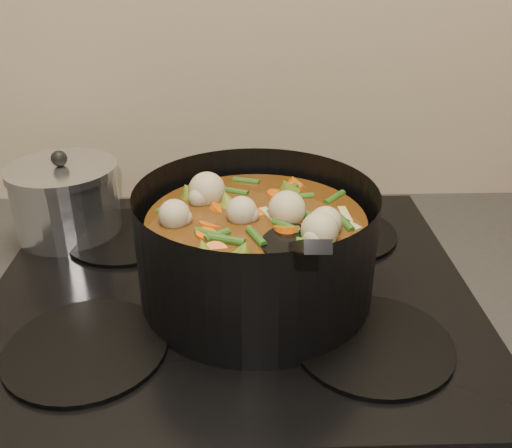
{
  "coord_description": "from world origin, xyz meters",
  "views": [
    {
      "loc": [
        0.01,
        1.3,
        1.35
      ],
      "look_at": [
        0.03,
        1.91,
        1.03
      ],
      "focal_mm": 40.0,
      "sensor_mm": 36.0,
      "label": 1
    }
  ],
  "objects": [
    {
      "name": "saucepan",
      "position": [
        -0.25,
        2.08,
        0.99
      ],
      "size": [
        0.16,
        0.16,
        0.13
      ],
      "rotation": [
        0.0,
        0.0,
        -0.31
      ],
      "color": "silver",
      "rests_on": "stovetop"
    },
    {
      "name": "stovetop",
      "position": [
        0.0,
        1.93,
        0.92
      ],
      "size": [
        0.62,
        0.54,
        0.03
      ],
      "color": "black",
      "rests_on": "counter"
    },
    {
      "name": "stockpot",
      "position": [
        0.03,
        1.9,
        1.0
      ],
      "size": [
        0.35,
        0.42,
        0.21
      ],
      "rotation": [
        0.0,
        0.0,
        -0.22
      ],
      "color": "black",
      "rests_on": "stovetop"
    }
  ]
}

